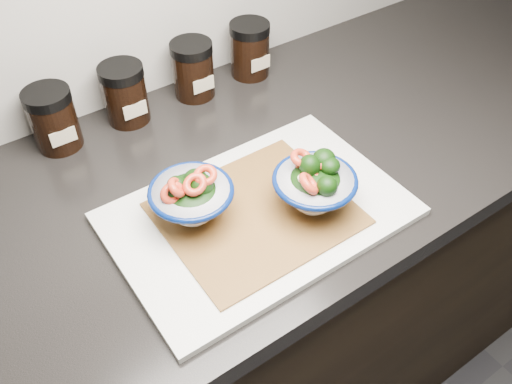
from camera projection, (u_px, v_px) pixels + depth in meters
cabinet at (258, 310)px, 1.28m from camera, size 3.43×0.58×0.86m
countertop at (259, 169)px, 0.96m from camera, size 3.50×0.60×0.04m
cutting_board at (259, 214)px, 0.85m from camera, size 0.45×0.30×0.01m
bamboo_mat at (256, 213)px, 0.84m from camera, size 0.28×0.24×0.00m
bowl_left at (192, 198)px, 0.80m from camera, size 0.13×0.13×0.10m
bowl_right at (315, 186)px, 0.82m from camera, size 0.13×0.13×0.09m
spice_jar_a at (53, 119)px, 0.94m from camera, size 0.08×0.08×0.11m
spice_jar_b at (125, 94)px, 0.99m from camera, size 0.08×0.08×0.11m
spice_jar_c at (193, 69)px, 1.05m from camera, size 0.08×0.08×0.11m
spice_jar_d at (250, 49)px, 1.11m from camera, size 0.08×0.08×0.11m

